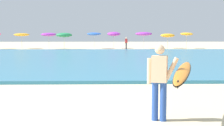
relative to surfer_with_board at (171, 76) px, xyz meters
The scene contains 12 objects.
ground_plane 3.82m from the surfer_with_board, 168.20° to the left, with size 160.00×160.00×0.00m, color beige.
sea 19.91m from the surfer_with_board, 100.44° to the left, with size 120.00×28.00×0.14m, color teal.
surfer_with_board is the anchor object (origin of this frame).
beach_umbrella_1 40.64m from the surfer_with_board, 108.37° to the left, with size 2.15×2.15×2.14m.
beach_umbrella_2 38.24m from the surfer_with_board, 103.38° to the left, with size 2.11×2.11×2.20m.
beach_umbrella_3 37.16m from the surfer_with_board, 100.41° to the left, with size 2.15×2.16×2.19m.
beach_umbrella_4 38.27m from the surfer_with_board, 94.17° to the left, with size 1.95×1.96×2.26m.
beach_umbrella_5 38.95m from the surfer_with_board, 90.06° to the left, with size 1.84×1.88×2.39m.
beach_umbrella_6 37.53m from the surfer_with_board, 83.93° to the left, with size 2.29×2.30×2.30m.
beach_umbrella_7 39.59m from the surfer_with_board, 79.03° to the left, with size 1.97×1.98×2.09m.
beach_umbrella_8 40.03m from the surfer_with_board, 75.26° to the left, with size 1.78×1.81×2.29m.
beachgoer_near_row_left 35.97m from the surfer_with_board, 87.60° to the left, with size 0.32×0.20×1.58m.
Camera 1 is at (2.10, -7.95, 1.95)m, focal length 52.64 mm.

